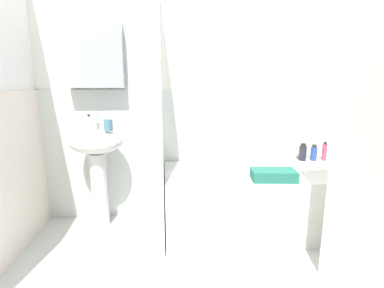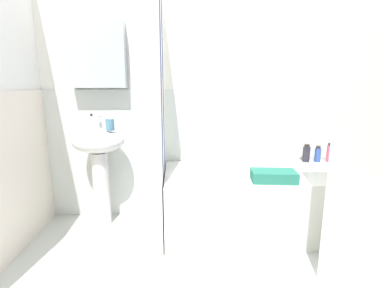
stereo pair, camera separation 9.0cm
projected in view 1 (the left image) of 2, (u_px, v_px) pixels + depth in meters
wall_back_tiled at (205, 96)px, 2.68m from camera, size 3.60×0.18×2.40m
sink at (97, 157)px, 2.47m from camera, size 0.44×0.34×0.87m
faucet at (97, 122)px, 2.49m from camera, size 0.03×0.12×0.12m
soap_dispenser at (89, 123)px, 2.48m from camera, size 0.05×0.05×0.13m
toothbrush_cup at (108, 125)px, 2.40m from camera, size 0.07×0.07×0.10m
bathtub at (259, 200)px, 2.50m from camera, size 1.62×0.74×0.53m
shower_curtain at (162, 116)px, 2.27m from camera, size 0.01×0.74×2.00m
lotion_bottle at (324, 152)px, 2.76m from camera, size 0.04×0.04×0.18m
conditioner_bottle at (314, 153)px, 2.76m from camera, size 0.06×0.06×0.15m
body_wash_bottle at (303, 153)px, 2.76m from camera, size 0.07×0.07×0.17m
towel_folded at (273, 175)px, 2.20m from camera, size 0.35×0.22×0.08m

